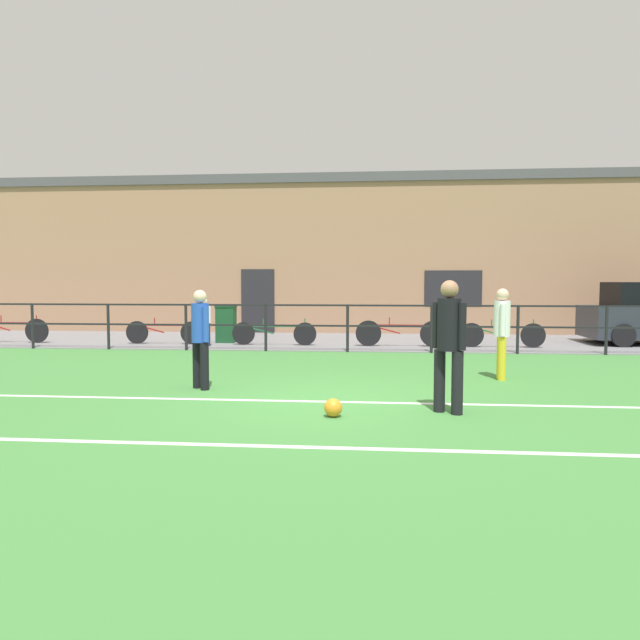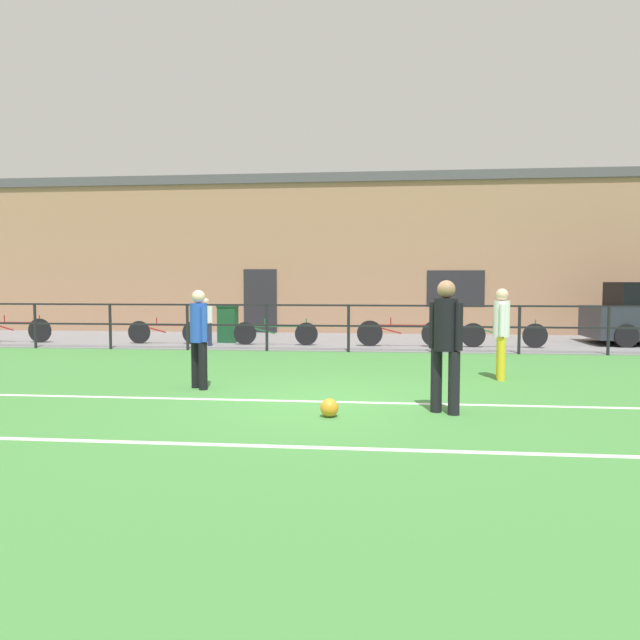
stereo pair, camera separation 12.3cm
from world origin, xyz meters
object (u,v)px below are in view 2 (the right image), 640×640
player_striker (501,328)px  player_winger (199,333)px  bicycle_parked_2 (166,332)px  trash_bin_0 (228,323)px  bicycle_parked_3 (14,330)px  soccer_ball_match (329,408)px  bicycle_parked_0 (402,333)px  bicycle_parked_4 (504,335)px  bicycle_parked_1 (275,333)px  spectator_child (206,319)px  player_goalkeeper (446,338)px

player_striker → player_winger: player_striker is taller
bicycle_parked_2 → trash_bin_0: (1.56, 0.57, 0.21)m
trash_bin_0 → player_striker: bearing=-41.3°
bicycle_parked_2 → bicycle_parked_3: (-4.35, -0.04, 0.02)m
soccer_ball_match → player_winger: bearing=141.9°
bicycle_parked_0 → bicycle_parked_4: bearing=0.0°
soccer_ball_match → bicycle_parked_4: (3.73, 8.13, 0.23)m
bicycle_parked_1 → bicycle_parked_2: 2.99m
spectator_child → bicycle_parked_2: 1.34m
player_striker → spectator_child: (-6.63, 4.60, -0.17)m
bicycle_parked_0 → bicycle_parked_3: size_ratio=1.07×
player_striker → bicycle_parked_1: player_striker is taller
player_goalkeeper → spectator_child: (-5.40, 7.40, -0.25)m
player_striker → bicycle_parked_4: (1.02, 4.97, -0.55)m
spectator_child → bicycle_parked_3: bearing=-0.3°
player_goalkeeper → bicycle_parked_3: player_goalkeeper is taller
bicycle_parked_0 → trash_bin_0: 4.79m
bicycle_parked_1 → bicycle_parked_3: 7.34m
bicycle_parked_2 → trash_bin_0: bearing=20.1°
player_goalkeeper → bicycle_parked_3: 13.44m
player_goalkeeper → spectator_child: bearing=-18.9°
player_goalkeeper → player_winger: player_goalkeeper is taller
soccer_ball_match → bicycle_parked_0: (1.15, 8.13, 0.25)m
player_goalkeeper → soccer_ball_match: size_ratio=7.40×
spectator_child → bicycle_parked_1: size_ratio=0.55×
spectator_child → bicycle_parked_1: bearing=-164.9°
bicycle_parked_4 → spectator_child: bearing=-177.2°
bicycle_parked_2 → player_goalkeeper: bearing=-49.6°
soccer_ball_match → bicycle_parked_0: bearing=81.9°
player_winger → spectator_child: size_ratio=1.26×
bicycle_parked_1 → trash_bin_0: (-1.43, 0.57, 0.21)m
bicycle_parked_4 → player_winger: bearing=-133.0°
player_goalkeeper → bicycle_parked_1: bearing=-30.0°
bicycle_parked_0 → bicycle_parked_2: bicycle_parked_0 is taller
soccer_ball_match → bicycle_parked_2: bearing=122.4°
bicycle_parked_2 → bicycle_parked_3: size_ratio=0.97×
player_striker → soccer_ball_match: player_striker is taller
trash_bin_0 → bicycle_parked_1: bearing=-21.7°
player_striker → bicycle_parked_2: size_ratio=0.74×
player_goalkeeper → spectator_child: player_goalkeeper is taller
soccer_ball_match → bicycle_parked_0: bicycle_parked_0 is taller
player_striker → bicycle_parked_0: 5.23m
trash_bin_0 → bicycle_parked_2: bearing=-159.9°
player_winger → bicycle_parked_1: size_ratio=0.70×
bicycle_parked_0 → bicycle_parked_1: bearing=-180.0°
bicycle_parked_0 → bicycle_parked_3: 10.66m
player_winger → bicycle_parked_3: 9.66m
soccer_ball_match → bicycle_parked_2: 9.63m
spectator_child → trash_bin_0: bearing=-106.1°
bicycle_parked_2 → bicycle_parked_3: bicycle_parked_3 is taller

